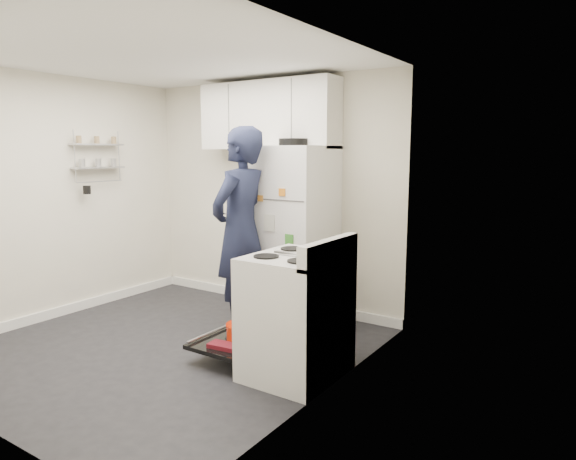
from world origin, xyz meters
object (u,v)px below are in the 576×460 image
Objects in this scene: electric_range at (295,316)px; refrigerator at (294,234)px; open_oven_door at (240,337)px; person at (240,231)px.

refrigerator is at bearing 123.35° from electric_range.
refrigerator is (-0.17, 1.10, 0.71)m from open_oven_door.
person is (-0.24, -0.56, 0.08)m from refrigerator.
person is at bearing 150.65° from electric_range.
person reaches higher than refrigerator.
open_oven_door is (-0.55, -0.00, -0.28)m from electric_range.
open_oven_door is 1.04m from person.
person is at bearing -113.27° from refrigerator.
refrigerator reaches higher than open_oven_door.
refrigerator reaches higher than electric_range.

